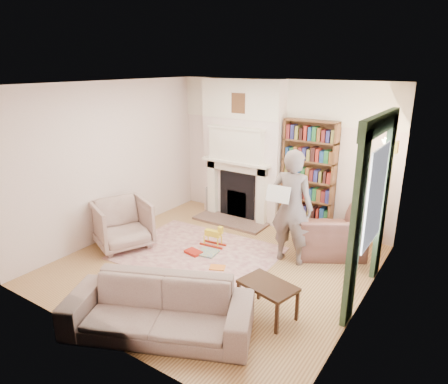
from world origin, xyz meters
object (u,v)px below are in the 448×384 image
Objects in this scene: armchair_left at (122,224)px; rocking_horse at (213,236)px; man_reading at (292,207)px; bookcase at (309,171)px; armchair_reading at (330,233)px; coffee_table at (267,300)px; sofa at (159,309)px; paraffin_heater at (211,200)px.

armchair_left reaches higher than rocking_horse.
man_reading is 1.55m from rocking_horse.
bookcase reaches higher than armchair_left.
armchair_reading is at bearing -36.88° from armchair_left.
armchair_reading is (0.73, -0.76, -0.80)m from bookcase.
man_reading is at bearing 118.24° from coffee_table.
sofa is at bearing 40.88° from armchair_reading.
bookcase is at bearing 117.05° from coffee_table.
rocking_horse is at bearing 85.63° from sofa.
bookcase reaches higher than man_reading.
armchair_left reaches higher than coffee_table.
rocking_horse is (1.00, -1.38, -0.08)m from paraffin_heater.
sofa is (-0.24, -3.89, -0.85)m from bookcase.
bookcase is 2.15m from rocking_horse.
paraffin_heater is (0.31, 2.24, -0.14)m from armchair_left.
rocking_horse is at bearing -53.97° from paraffin_heater.
sofa is 4.09m from paraffin_heater.
bookcase is 3.51m from armchair_left.
paraffin_heater is at bearing -42.62° from armchair_reading.
armchair_reading reaches higher than sofa.
rocking_horse is (-1.74, 1.28, -0.03)m from coffee_table.
armchair_reading is 2.57× the size of rocking_horse.
armchair_reading reaches higher than rocking_horse.
bookcase is 4.12× the size of rocking_horse.
paraffin_heater is at bearing 16.49° from armchair_left.
bookcase is 3.11m from coffee_table.
bookcase reaches higher than sofa.
man_reading reaches higher than sofa.
rocking_horse is at bearing -6.76° from armchair_reading.
coffee_table is 3.82m from paraffin_heater.
coffee_table is at bearing 23.56° from sofa.
coffee_table is 1.27× the size of paraffin_heater.
bookcase is 2.04× the size of armchair_left.
armchair_left is at bearing 19.22° from man_reading.
armchair_reading is 2.13m from coffee_table.
sofa reaches higher than coffee_table.
armchair_reading reaches higher than paraffin_heater.
paraffin_heater reaches higher than coffee_table.
armchair_reading is 3.55m from armchair_left.
bookcase is 3.99m from sofa.
rocking_horse is at bearing -32.24° from armchair_left.
bookcase is 1.60× the size of armchair_reading.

